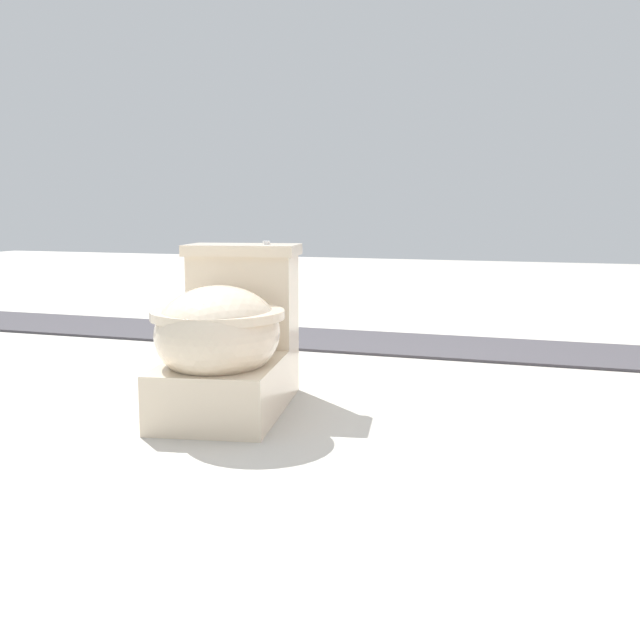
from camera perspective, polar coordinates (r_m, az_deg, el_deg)
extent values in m
plane|color=#B7B2A8|center=(2.35, -3.26, -6.86)|extent=(14.00, 14.00, 0.00)
cube|color=#423F44|center=(3.40, 12.41, -2.16)|extent=(0.56, 8.00, 0.01)
cube|color=beige|center=(2.34, -7.02, -4.87)|extent=(0.65, 0.44, 0.17)
ellipsoid|color=beige|center=(2.21, -7.78, -1.01)|extent=(0.50, 0.43, 0.28)
cylinder|color=beige|center=(2.20, -7.81, 0.43)|extent=(0.45, 0.45, 0.03)
cube|color=beige|center=(2.49, -5.85, 1.49)|extent=(0.24, 0.37, 0.30)
cube|color=beige|center=(2.48, -5.91, 5.34)|extent=(0.27, 0.39, 0.04)
cylinder|color=silver|center=(2.46, -4.10, 5.90)|extent=(0.02, 0.02, 0.01)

